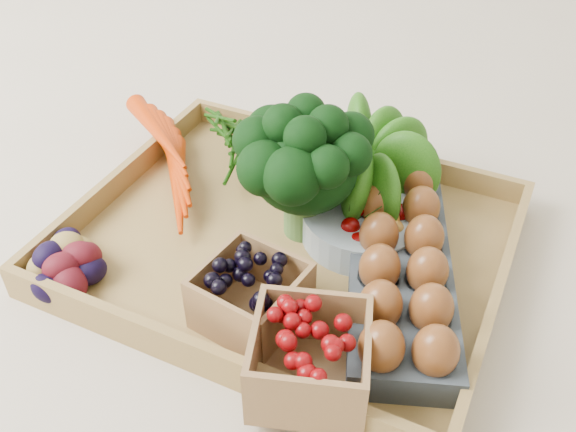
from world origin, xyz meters
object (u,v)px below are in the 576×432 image
at_px(broccoli, 304,189).
at_px(egg_carton, 399,274).
at_px(cherry_bowl, 364,223).
at_px(tray, 288,246).

distance_m(broccoli, egg_carton, 0.16).
bearing_deg(cherry_bowl, egg_carton, -44.12).
xyz_separation_m(tray, broccoli, (0.01, 0.03, 0.08)).
relative_size(cherry_bowl, egg_carton, 0.48).
xyz_separation_m(tray, egg_carton, (0.16, -0.01, 0.03)).
height_order(cherry_bowl, egg_carton, cherry_bowl).
distance_m(cherry_bowl, egg_carton, 0.10).
bearing_deg(cherry_bowl, broccoli, -162.11).
distance_m(tray, broccoli, 0.08).
relative_size(tray, broccoli, 3.11).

